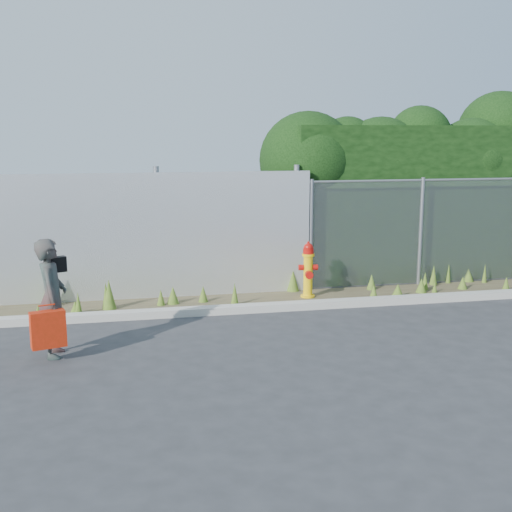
% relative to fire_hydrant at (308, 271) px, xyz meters
% --- Properties ---
extents(ground, '(80.00, 80.00, 0.00)m').
position_rel_fire_hydrant_xyz_m(ground, '(-0.85, -2.47, -0.49)').
color(ground, '#313133').
rests_on(ground, ground).
extents(curb, '(16.00, 0.22, 0.12)m').
position_rel_fire_hydrant_xyz_m(curb, '(-0.85, -0.67, -0.43)').
color(curb, '#AFAA9E').
rests_on(curb, ground).
extents(weed_strip, '(16.00, 1.33, 0.54)m').
position_rel_fire_hydrant_xyz_m(weed_strip, '(-1.29, 0.03, -0.36)').
color(weed_strip, brown).
rests_on(weed_strip, ground).
extents(corrugated_fence, '(8.50, 0.21, 2.30)m').
position_rel_fire_hydrant_xyz_m(corrugated_fence, '(-4.10, 0.54, 0.61)').
color(corrugated_fence, silver).
rests_on(corrugated_fence, ground).
extents(chainlink_fence, '(6.50, 0.07, 2.05)m').
position_rel_fire_hydrant_xyz_m(chainlink_fence, '(3.40, 0.53, 0.54)').
color(chainlink_fence, gray).
rests_on(chainlink_fence, ground).
extents(hedge, '(7.88, 2.07, 3.72)m').
position_rel_fire_hydrant_xyz_m(hedge, '(3.53, 1.57, 1.51)').
color(hedge, black).
rests_on(hedge, ground).
extents(fire_hydrant, '(0.34, 0.30, 1.01)m').
position_rel_fire_hydrant_xyz_m(fire_hydrant, '(0.00, 0.00, 0.00)').
color(fire_hydrant, yellow).
rests_on(fire_hydrant, ground).
extents(woman, '(0.37, 0.56, 1.55)m').
position_rel_fire_hydrant_xyz_m(woman, '(-4.06, -2.19, 0.28)').
color(woman, '#0E594E').
rests_on(woman, ground).
extents(red_tote_bag, '(0.42, 0.16, 0.56)m').
position_rel_fire_hydrant_xyz_m(red_tote_bag, '(-4.10, -2.48, -0.04)').
color(red_tote_bag, '#A62209').
extents(black_shoulder_bag, '(0.27, 0.11, 0.20)m').
position_rel_fire_hydrant_xyz_m(black_shoulder_bag, '(-4.01, -2.03, 0.69)').
color(black_shoulder_bag, black).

